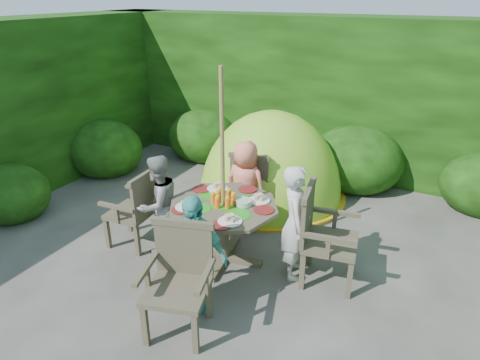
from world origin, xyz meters
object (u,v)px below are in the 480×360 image
at_px(garden_chair_right, 322,234).
at_px(child_back, 245,186).
at_px(garden_chair_front, 180,278).
at_px(child_right, 295,222).
at_px(parasol_pole, 223,172).
at_px(dome_tent, 270,195).
at_px(garden_chair_back, 252,184).
at_px(child_left, 159,204).
at_px(patio_table, 224,213).
at_px(garden_chair_left, 136,208).
at_px(child_front, 194,253).

relative_size(garden_chair_right, child_back, 0.87).
bearing_deg(garden_chair_front, child_right, 46.37).
relative_size(parasol_pole, child_right, 1.73).
bearing_deg(dome_tent, garden_chair_back, -104.23).
height_order(garden_chair_back, garden_chair_front, garden_chair_front).
bearing_deg(child_left, parasol_pole, 108.99).
bearing_deg(garden_chair_right, garden_chair_back, 44.44).
height_order(child_right, child_left, child_right).
bearing_deg(patio_table, garden_chair_front, -82.00).
height_order(garden_chair_front, child_left, child_left).
distance_m(garden_chair_left, dome_tent, 2.22).
bearing_deg(garden_chair_left, child_back, 131.15).
relative_size(garden_chair_front, child_right, 0.77).
relative_size(garden_chair_left, garden_chair_back, 1.01).
xyz_separation_m(parasol_pole, dome_tent, (-0.21, 1.81, -1.10)).
bearing_deg(garden_chair_front, child_front, 80.83).
distance_m(child_right, child_front, 1.13).
distance_m(parasol_pole, garden_chair_left, 1.25).
distance_m(child_right, dome_tent, 2.06).
xyz_separation_m(garden_chair_back, dome_tent, (-0.04, 0.72, -0.49)).
bearing_deg(child_back, child_front, 103.07).
bearing_deg(garden_chair_right, garden_chair_front, 134.52).
bearing_deg(child_front, garden_chair_front, -84.00).
distance_m(garden_chair_right, child_back, 1.35).
bearing_deg(child_front, parasol_pole, 98.08).
xyz_separation_m(patio_table, child_front, (0.12, -0.79, -0.01)).
bearing_deg(child_right, parasol_pole, 75.25).
bearing_deg(patio_table, dome_tent, 96.77).
xyz_separation_m(parasol_pole, child_front, (0.12, -0.79, -0.50)).
distance_m(parasol_pole, child_back, 0.95).
height_order(garden_chair_right, garden_chair_front, garden_chair_right).
distance_m(garden_chair_right, garden_chair_front, 1.55).
relative_size(garden_chair_front, child_back, 0.83).
bearing_deg(child_right, garden_chair_left, 75.46).
height_order(garden_chair_left, garden_chair_front, garden_chair_front).
height_order(patio_table, dome_tent, dome_tent).
relative_size(child_right, child_left, 1.08).
distance_m(garden_chair_front, child_front, 0.31).
bearing_deg(garden_chair_left, garden_chair_right, 95.01).
relative_size(patio_table, child_right, 1.11).
distance_m(garden_chair_back, garden_chair_front, 2.19).
height_order(patio_table, garden_chair_right, garden_chair_right).
height_order(garden_chair_right, garden_chair_left, garden_chair_right).
distance_m(patio_table, parasol_pole, 0.50).
xyz_separation_m(garden_chair_back, garden_chair_front, (0.32, -2.17, 0.03)).
xyz_separation_m(child_right, child_back, (-0.91, 0.67, -0.05)).
relative_size(garden_chair_left, dome_tent, 0.35).
height_order(garden_chair_back, child_left, child_left).
bearing_deg(garden_chair_right, dome_tent, 28.97).
bearing_deg(child_right, child_back, 30.25).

